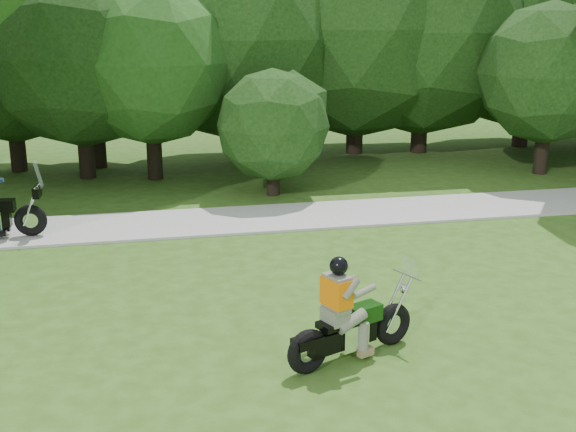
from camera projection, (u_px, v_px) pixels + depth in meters
name	position (u px, v px, depth m)	size (l,w,h in m)	color
ground	(509.00, 376.00, 9.55)	(100.00, 100.00, 0.00)	#335017
walkway	(342.00, 214.00, 17.06)	(60.00, 2.20, 0.06)	#A9A9A4
tree_line	(314.00, 40.00, 22.67)	(40.74, 11.57, 7.75)	black
chopper_motorcycle	(346.00, 322.00, 9.83)	(2.08, 1.16, 1.54)	black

